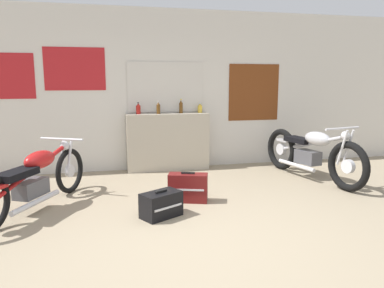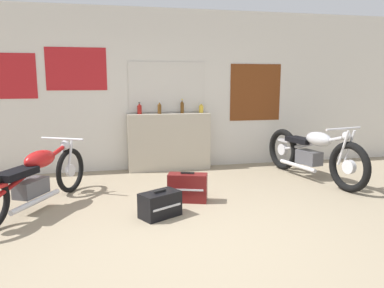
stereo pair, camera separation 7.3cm
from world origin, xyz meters
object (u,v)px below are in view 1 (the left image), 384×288
bottle_leftmost (138,109)px  bottle_left_center (158,108)px  motorcycle_silver (311,153)px  motorcycle_red (35,178)px  bottle_center (181,107)px  bottle_right_center (200,108)px  hard_case_black (161,205)px  hard_case_darkred (188,188)px

bottle_leftmost → bottle_left_center: size_ratio=0.92×
motorcycle_silver → motorcycle_red: bearing=-172.0°
bottle_center → bottle_leftmost: bearing=-179.7°
bottle_leftmost → bottle_right_center: 1.10m
hard_case_black → bottle_leftmost: bearing=90.8°
motorcycle_silver → motorcycle_red: (-4.06, -0.57, -0.02)m
bottle_left_center → hard_case_darkred: size_ratio=0.40×
hard_case_darkred → hard_case_black: bearing=-131.8°
motorcycle_silver → motorcycle_red: motorcycle_silver is taller
bottle_leftmost → motorcycle_red: bearing=-129.6°
bottle_center → hard_case_black: bearing=-107.2°
bottle_leftmost → hard_case_darkred: bottle_leftmost is taller
bottle_leftmost → bottle_left_center: bottle_left_center is taller
hard_case_darkred → bottle_right_center: bearing=71.0°
hard_case_black → bottle_center: bearing=72.8°
motorcycle_silver → bottle_leftmost: bearing=156.3°
bottle_leftmost → bottle_right_center: size_ratio=1.13×
bottle_leftmost → bottle_left_center: 0.34m
bottle_center → hard_case_black: bottle_center is taller
bottle_leftmost → hard_case_black: bottle_leftmost is taller
bottle_leftmost → bottle_center: bottle_center is taller
motorcycle_silver → bottle_left_center: bearing=153.7°
bottle_right_center → hard_case_black: (-1.07, -2.33, -0.93)m
hard_case_black → bottle_left_center: bearing=82.3°
bottle_left_center → hard_case_black: 2.49m
bottle_leftmost → motorcycle_silver: bearing=-23.7°
motorcycle_red → hard_case_black: size_ratio=3.65×
bottle_center → motorcycle_red: 2.87m
hard_case_darkred → bottle_center: bearing=81.1°
bottle_right_center → hard_case_black: 2.73m
bottle_left_center → motorcycle_red: size_ratio=0.11×
bottle_center → bottle_right_center: size_ratio=1.40×
bottle_right_center → motorcycle_silver: 2.05m
hard_case_darkred → hard_case_black: 0.65m
bottle_right_center → hard_case_darkred: size_ratio=0.33×
motorcycle_silver → hard_case_black: bearing=-156.3°
motorcycle_red → hard_case_black: motorcycle_red is taller
bottle_center → motorcycle_silver: bottle_center is taller
motorcycle_silver → motorcycle_red: size_ratio=1.13×
bottle_leftmost → motorcycle_red: bottle_leftmost is taller
bottle_right_center → motorcycle_red: bottle_right_center is taller
bottle_left_center → hard_case_darkred: bearing=-86.1°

